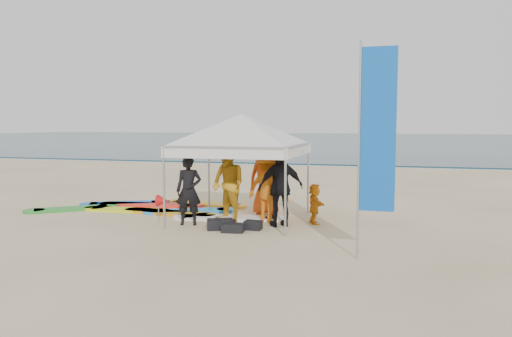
{
  "coord_description": "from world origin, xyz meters",
  "views": [
    {
      "loc": [
        3.7,
        -9.05,
        2.3
      ],
      "look_at": [
        0.41,
        2.6,
        1.2
      ],
      "focal_mm": 35.0,
      "sensor_mm": 36.0,
      "label": 1
    }
  ],
  "objects_px": {
    "person_yellow": "(228,184)",
    "marker_pennant": "(163,201)",
    "person_orange_b": "(266,179)",
    "surfboard_spread": "(159,209)",
    "person_seated": "(314,204)",
    "canopy_tent": "(242,115)",
    "person_black_a": "(189,191)",
    "person_black_b": "(281,187)",
    "feather_flag": "(376,132)",
    "person_orange_a": "(268,188)"
  },
  "relations": [
    {
      "from": "person_black_a",
      "to": "marker_pennant",
      "type": "bearing_deg",
      "value": 151.2
    },
    {
      "from": "person_seated",
      "to": "feather_flag",
      "type": "xyz_separation_m",
      "value": [
        1.45,
        -2.74,
        1.69
      ]
    },
    {
      "from": "person_yellow",
      "to": "person_black_b",
      "type": "height_order",
      "value": "person_yellow"
    },
    {
      "from": "person_black_a",
      "to": "person_seated",
      "type": "relative_size",
      "value": 1.69
    },
    {
      "from": "person_orange_a",
      "to": "person_orange_b",
      "type": "relative_size",
      "value": 0.9
    },
    {
      "from": "person_black_a",
      "to": "marker_pennant",
      "type": "height_order",
      "value": "person_black_a"
    },
    {
      "from": "person_black_a",
      "to": "canopy_tent",
      "type": "height_order",
      "value": "canopy_tent"
    },
    {
      "from": "person_yellow",
      "to": "marker_pennant",
      "type": "relative_size",
      "value": 2.79
    },
    {
      "from": "person_yellow",
      "to": "surfboard_spread",
      "type": "bearing_deg",
      "value": -172.75
    },
    {
      "from": "person_black_b",
      "to": "person_seated",
      "type": "bearing_deg",
      "value": -175.77
    },
    {
      "from": "marker_pennant",
      "to": "surfboard_spread",
      "type": "height_order",
      "value": "marker_pennant"
    },
    {
      "from": "canopy_tent",
      "to": "surfboard_spread",
      "type": "height_order",
      "value": "canopy_tent"
    },
    {
      "from": "person_orange_b",
      "to": "surfboard_spread",
      "type": "distance_m",
      "value": 3.03
    },
    {
      "from": "person_seated",
      "to": "marker_pennant",
      "type": "height_order",
      "value": "person_seated"
    },
    {
      "from": "surfboard_spread",
      "to": "marker_pennant",
      "type": "bearing_deg",
      "value": -60.09
    },
    {
      "from": "feather_flag",
      "to": "surfboard_spread",
      "type": "xyz_separation_m",
      "value": [
        -5.69,
        3.4,
        -2.12
      ]
    },
    {
      "from": "person_seated",
      "to": "canopy_tent",
      "type": "bearing_deg",
      "value": 70.75
    },
    {
      "from": "marker_pennant",
      "to": "surfboard_spread",
      "type": "relative_size",
      "value": 0.1
    },
    {
      "from": "person_black_b",
      "to": "feather_flag",
      "type": "bearing_deg",
      "value": 101.84
    },
    {
      "from": "person_black_a",
      "to": "person_orange_a",
      "type": "height_order",
      "value": "person_orange_a"
    },
    {
      "from": "person_black_a",
      "to": "person_seated",
      "type": "height_order",
      "value": "person_black_a"
    },
    {
      "from": "person_yellow",
      "to": "person_orange_a",
      "type": "relative_size",
      "value": 1.09
    },
    {
      "from": "marker_pennant",
      "to": "surfboard_spread",
      "type": "xyz_separation_m",
      "value": [
        -0.8,
        1.39,
        -0.46
      ]
    },
    {
      "from": "person_black_b",
      "to": "marker_pennant",
      "type": "relative_size",
      "value": 2.76
    },
    {
      "from": "person_yellow",
      "to": "surfboard_spread",
      "type": "xyz_separation_m",
      "value": [
        -2.26,
        0.95,
        -0.85
      ]
    },
    {
      "from": "marker_pennant",
      "to": "person_orange_b",
      "type": "bearing_deg",
      "value": 34.74
    },
    {
      "from": "feather_flag",
      "to": "marker_pennant",
      "type": "distance_m",
      "value": 5.54
    },
    {
      "from": "person_black_a",
      "to": "person_yellow",
      "type": "height_order",
      "value": "person_yellow"
    },
    {
      "from": "person_orange_b",
      "to": "person_seated",
      "type": "distance_m",
      "value": 1.59
    },
    {
      "from": "person_black_b",
      "to": "feather_flag",
      "type": "xyz_separation_m",
      "value": [
        2.13,
        -2.25,
        1.27
      ]
    },
    {
      "from": "person_yellow",
      "to": "canopy_tent",
      "type": "bearing_deg",
      "value": 69.15
    },
    {
      "from": "person_seated",
      "to": "marker_pennant",
      "type": "bearing_deg",
      "value": 80.04
    },
    {
      "from": "canopy_tent",
      "to": "person_black_a",
      "type": "bearing_deg",
      "value": -141.56
    },
    {
      "from": "marker_pennant",
      "to": "canopy_tent",
      "type": "bearing_deg",
      "value": 20.58
    },
    {
      "from": "person_black_b",
      "to": "person_orange_b",
      "type": "relative_size",
      "value": 0.97
    },
    {
      "from": "person_yellow",
      "to": "person_orange_b",
      "type": "distance_m",
      "value": 1.21
    },
    {
      "from": "person_black_b",
      "to": "person_seated",
      "type": "distance_m",
      "value": 0.93
    },
    {
      "from": "person_yellow",
      "to": "person_black_b",
      "type": "relative_size",
      "value": 1.01
    },
    {
      "from": "marker_pennant",
      "to": "person_seated",
      "type": "bearing_deg",
      "value": 11.9
    },
    {
      "from": "person_black_b",
      "to": "canopy_tent",
      "type": "xyz_separation_m",
      "value": [
        -1.04,
        0.41,
        1.62
      ]
    },
    {
      "from": "person_seated",
      "to": "marker_pennant",
      "type": "xyz_separation_m",
      "value": [
        -3.44,
        -0.73,
        0.03
      ]
    },
    {
      "from": "person_black_a",
      "to": "surfboard_spread",
      "type": "distance_m",
      "value": 2.29
    },
    {
      "from": "person_yellow",
      "to": "marker_pennant",
      "type": "xyz_separation_m",
      "value": [
        -1.46,
        -0.44,
        -0.39
      ]
    },
    {
      "from": "person_yellow",
      "to": "feather_flag",
      "type": "bearing_deg",
      "value": -5.47
    },
    {
      "from": "person_orange_b",
      "to": "person_seated",
      "type": "height_order",
      "value": "person_orange_b"
    },
    {
      "from": "person_black_a",
      "to": "person_black_b",
      "type": "relative_size",
      "value": 0.89
    },
    {
      "from": "person_black_a",
      "to": "person_orange_a",
      "type": "distance_m",
      "value": 1.82
    },
    {
      "from": "feather_flag",
      "to": "person_yellow",
      "type": "bearing_deg",
      "value": 144.45
    },
    {
      "from": "person_black_a",
      "to": "feather_flag",
      "type": "bearing_deg",
      "value": -41.0
    },
    {
      "from": "person_yellow",
      "to": "person_seated",
      "type": "xyz_separation_m",
      "value": [
        1.98,
        0.29,
        -0.43
      ]
    }
  ]
}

